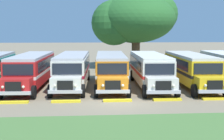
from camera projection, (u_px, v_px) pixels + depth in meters
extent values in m
plane|color=#84755B|center=(118.00, 102.00, 21.32)|extent=(220.00, 220.00, 0.00)
cube|color=black|center=(6.00, 63.00, 27.25)|extent=(0.18, 8.00, 0.80)
cube|color=white|center=(3.00, 65.00, 31.48)|extent=(0.90, 0.08, 1.30)
cylinder|color=black|center=(12.00, 76.00, 30.11)|extent=(0.30, 1.00, 1.00)
cube|color=red|center=(32.00, 69.00, 27.23)|extent=(2.89, 9.30, 2.10)
cube|color=white|center=(32.00, 71.00, 27.25)|extent=(2.92, 9.32, 0.24)
cube|color=black|center=(47.00, 63.00, 27.51)|extent=(0.38, 7.99, 0.80)
cube|color=black|center=(18.00, 63.00, 27.42)|extent=(0.38, 7.99, 0.80)
cube|color=#B2B2B7|center=(32.00, 56.00, 27.09)|extent=(2.80, 9.19, 0.22)
cube|color=red|center=(16.00, 85.00, 22.04)|extent=(2.26, 1.49, 1.05)
cube|color=black|center=(13.00, 87.00, 21.31)|extent=(1.10, 0.15, 0.70)
cube|color=#B7B7BC|center=(13.00, 93.00, 21.32)|extent=(2.41, 0.30, 0.24)
cube|color=black|center=(18.00, 70.00, 22.58)|extent=(2.20, 0.15, 0.84)
cube|color=white|center=(42.00, 64.00, 31.83)|extent=(0.90, 0.10, 1.30)
sphere|color=#EAE5C6|center=(23.00, 87.00, 21.28)|extent=(0.20, 0.20, 0.20)
sphere|color=#EAE5C6|center=(3.00, 87.00, 21.23)|extent=(0.20, 0.20, 0.20)
cylinder|color=black|center=(34.00, 92.00, 22.25)|extent=(0.32, 1.01, 1.00)
cylinder|color=black|center=(0.00, 92.00, 22.17)|extent=(0.32, 1.01, 1.00)
cylinder|color=black|center=(52.00, 76.00, 30.38)|extent=(0.32, 1.01, 1.00)
cylinder|color=black|center=(27.00, 76.00, 30.30)|extent=(0.32, 1.01, 1.00)
cube|color=silver|center=(73.00, 68.00, 27.72)|extent=(2.92, 9.31, 2.10)
cube|color=maroon|center=(73.00, 70.00, 27.74)|extent=(2.95, 9.33, 0.24)
cube|color=black|center=(87.00, 62.00, 28.00)|extent=(0.41, 7.99, 0.80)
cube|color=black|center=(59.00, 62.00, 27.92)|extent=(0.41, 7.99, 0.80)
cube|color=#B2B2B7|center=(73.00, 55.00, 27.58)|extent=(2.84, 9.20, 0.22)
cube|color=silver|center=(66.00, 84.00, 22.53)|extent=(2.26, 1.50, 1.05)
cube|color=black|center=(65.00, 86.00, 21.80)|extent=(1.10, 0.15, 0.70)
cube|color=#B7B7BC|center=(65.00, 92.00, 21.81)|extent=(2.41, 0.31, 0.24)
cube|color=black|center=(67.00, 69.00, 23.07)|extent=(2.20, 0.16, 0.84)
cube|color=maroon|center=(77.00, 64.00, 32.32)|extent=(0.90, 0.10, 1.30)
sphere|color=#EAE5C6|center=(75.00, 86.00, 21.77)|extent=(0.20, 0.20, 0.20)
sphere|color=#EAE5C6|center=(55.00, 86.00, 21.73)|extent=(0.20, 0.20, 0.20)
cylinder|color=black|center=(83.00, 91.00, 22.74)|extent=(0.33, 1.01, 1.00)
cylinder|color=black|center=(50.00, 91.00, 22.66)|extent=(0.33, 1.01, 1.00)
cylinder|color=black|center=(88.00, 75.00, 30.87)|extent=(0.33, 1.01, 1.00)
cylinder|color=black|center=(64.00, 75.00, 30.79)|extent=(0.33, 1.01, 1.00)
cube|color=orange|center=(111.00, 68.00, 27.79)|extent=(2.94, 9.31, 2.10)
cube|color=white|center=(111.00, 70.00, 27.81)|extent=(2.97, 9.33, 0.24)
cube|color=black|center=(125.00, 62.00, 28.06)|extent=(0.42, 7.99, 0.80)
cube|color=black|center=(97.00, 62.00, 27.99)|extent=(0.42, 7.99, 0.80)
cube|color=#B2B2B7|center=(111.00, 55.00, 27.64)|extent=(2.85, 9.21, 0.22)
cube|color=orange|center=(113.00, 84.00, 22.60)|extent=(2.26, 1.50, 1.05)
cube|color=black|center=(113.00, 85.00, 21.86)|extent=(1.10, 0.15, 0.70)
cube|color=#B7B7BC|center=(113.00, 92.00, 21.88)|extent=(2.41, 0.31, 0.24)
cube|color=black|center=(112.00, 69.00, 23.14)|extent=(2.20, 0.17, 0.84)
cube|color=white|center=(110.00, 64.00, 32.39)|extent=(0.90, 0.10, 1.30)
sphere|color=#EAE5C6|center=(123.00, 86.00, 21.83)|extent=(0.20, 0.20, 0.20)
sphere|color=#EAE5C6|center=(103.00, 86.00, 21.79)|extent=(0.20, 0.20, 0.20)
cylinder|color=black|center=(129.00, 91.00, 22.80)|extent=(0.33, 1.01, 1.00)
cylinder|color=black|center=(96.00, 91.00, 22.73)|extent=(0.33, 1.01, 1.00)
cylinder|color=black|center=(122.00, 75.00, 30.93)|extent=(0.33, 1.01, 1.00)
cylinder|color=black|center=(98.00, 75.00, 30.86)|extent=(0.33, 1.01, 1.00)
cube|color=silver|center=(149.00, 68.00, 27.61)|extent=(2.79, 9.28, 2.10)
cube|color=red|center=(149.00, 70.00, 27.63)|extent=(2.82, 9.30, 0.24)
cube|color=black|center=(163.00, 62.00, 27.90)|extent=(0.30, 8.00, 0.80)
cube|color=black|center=(135.00, 63.00, 27.79)|extent=(0.30, 8.00, 0.80)
cube|color=silver|center=(150.00, 55.00, 27.47)|extent=(2.71, 9.17, 0.22)
cube|color=silver|center=(161.00, 84.00, 22.42)|extent=(2.24, 1.47, 1.05)
cube|color=black|center=(164.00, 86.00, 21.69)|extent=(1.10, 0.14, 0.70)
cube|color=#B7B7BC|center=(164.00, 92.00, 21.70)|extent=(2.41, 0.28, 0.24)
cube|color=black|center=(160.00, 69.00, 22.96)|extent=(2.20, 0.13, 0.84)
cube|color=red|center=(142.00, 64.00, 32.20)|extent=(0.90, 0.09, 1.30)
sphere|color=#EAE5C6|center=(174.00, 86.00, 21.67)|extent=(0.20, 0.20, 0.20)
sphere|color=#EAE5C6|center=(154.00, 86.00, 21.61)|extent=(0.20, 0.20, 0.20)
cylinder|color=black|center=(177.00, 91.00, 22.64)|extent=(0.31, 1.01, 1.00)
cylinder|color=black|center=(145.00, 91.00, 22.54)|extent=(0.31, 1.01, 1.00)
cylinder|color=black|center=(156.00, 75.00, 30.77)|extent=(0.31, 1.01, 1.00)
cylinder|color=black|center=(132.00, 75.00, 30.66)|extent=(0.31, 1.01, 1.00)
cube|color=yellow|center=(190.00, 68.00, 27.84)|extent=(2.75, 9.26, 2.10)
cube|color=black|center=(190.00, 70.00, 27.86)|extent=(2.78, 9.28, 0.24)
cube|color=black|center=(203.00, 62.00, 28.14)|extent=(0.26, 8.00, 0.80)
cube|color=black|center=(175.00, 62.00, 28.01)|extent=(0.26, 8.00, 0.80)
cube|color=beige|center=(190.00, 55.00, 27.69)|extent=(2.66, 9.16, 0.22)
cube|color=yellow|center=(211.00, 84.00, 22.65)|extent=(2.24, 1.46, 1.05)
cube|color=black|center=(215.00, 85.00, 21.92)|extent=(1.10, 0.13, 0.70)
cube|color=#B7B7BC|center=(215.00, 91.00, 21.93)|extent=(2.40, 0.26, 0.24)
cube|color=black|center=(208.00, 69.00, 23.19)|extent=(2.20, 0.12, 0.84)
cube|color=black|center=(176.00, 64.00, 32.43)|extent=(0.90, 0.08, 1.30)
sphere|color=#EAE5C6|center=(206.00, 86.00, 21.83)|extent=(0.20, 0.20, 0.20)
cylinder|color=black|center=(194.00, 91.00, 22.76)|extent=(0.31, 1.01, 1.00)
cylinder|color=black|center=(192.00, 75.00, 31.00)|extent=(0.31, 1.01, 1.00)
cylinder|color=black|center=(168.00, 75.00, 30.88)|extent=(0.31, 1.01, 1.00)
cube|color=black|center=(213.00, 61.00, 28.79)|extent=(0.60, 7.98, 0.80)
cube|color=#282828|center=(211.00, 63.00, 33.16)|extent=(0.90, 0.12, 1.30)
cylinder|color=black|center=(204.00, 74.00, 31.66)|extent=(0.35, 1.02, 1.00)
cube|color=yellow|center=(14.00, 102.00, 20.99)|extent=(2.00, 0.36, 0.15)
cube|color=yellow|center=(66.00, 101.00, 21.26)|extent=(2.00, 0.36, 0.15)
cube|color=yellow|center=(117.00, 100.00, 21.54)|extent=(2.00, 0.36, 0.15)
cube|color=yellow|center=(167.00, 100.00, 21.81)|extent=(2.00, 0.36, 0.15)
cube|color=yellow|center=(216.00, 99.00, 22.08)|extent=(2.00, 0.36, 0.15)
cylinder|color=brown|center=(136.00, 52.00, 40.87)|extent=(1.08, 1.08, 4.11)
ellipsoid|color=#286028|center=(136.00, 19.00, 40.32)|extent=(10.07, 10.92, 6.26)
sphere|color=#286028|center=(158.00, 14.00, 41.80)|extent=(5.34, 5.34, 5.34)
sphere|color=#286028|center=(114.00, 23.00, 39.26)|extent=(5.73, 5.73, 5.73)
sphere|color=#286028|center=(133.00, 21.00, 42.85)|extent=(6.26, 6.26, 6.26)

